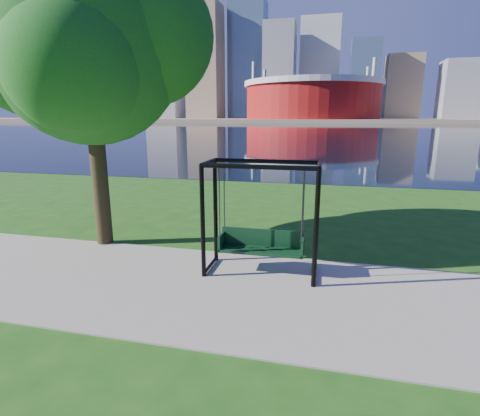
% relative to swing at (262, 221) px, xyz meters
% --- Properties ---
extents(ground, '(900.00, 900.00, 0.00)m').
position_rel_swing_xyz_m(ground, '(-0.60, -0.52, -1.19)').
color(ground, '#1E5114').
rests_on(ground, ground).
extents(path, '(120.00, 4.00, 0.03)m').
position_rel_swing_xyz_m(path, '(-0.60, -1.02, -1.17)').
color(path, '#9E937F').
rests_on(path, ground).
extents(river, '(900.00, 180.00, 0.02)m').
position_rel_swing_xyz_m(river, '(-0.60, 101.48, -1.18)').
color(river, black).
rests_on(river, ground).
extents(far_bank, '(900.00, 228.00, 2.00)m').
position_rel_swing_xyz_m(far_bank, '(-0.60, 305.48, -0.19)').
color(far_bank, '#937F60').
rests_on(far_bank, ground).
extents(stadium, '(83.00, 83.00, 32.00)m').
position_rel_swing_xyz_m(stadium, '(-10.60, 234.48, 13.04)').
color(stadium, maroon).
rests_on(stadium, far_bank).
extents(skyline, '(392.00, 66.00, 96.50)m').
position_rel_swing_xyz_m(skyline, '(-4.87, 318.87, 34.70)').
color(skyline, gray).
rests_on(skyline, far_bank).
extents(swing, '(2.41, 1.06, 2.45)m').
position_rel_swing_xyz_m(swing, '(0.00, 0.00, 0.00)').
color(swing, black).
rests_on(swing, ground).
extents(park_tree, '(5.84, 5.27, 7.25)m').
position_rel_swing_xyz_m(park_tree, '(-4.51, 1.03, 3.85)').
color(park_tree, black).
rests_on(park_tree, ground).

